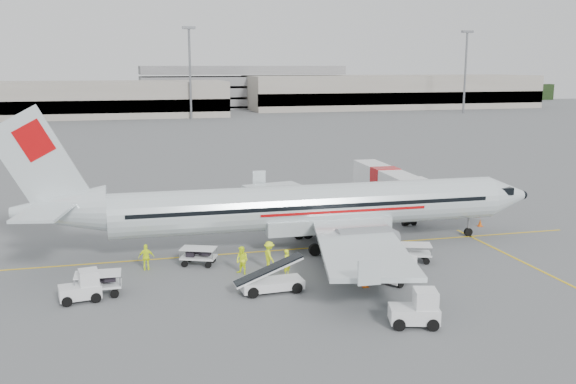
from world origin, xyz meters
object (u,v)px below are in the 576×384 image
at_px(aircraft, 312,177).
at_px(belt_loader, 272,270).
at_px(jet_bridge, 385,190).
at_px(tug_fore, 400,270).
at_px(tug_mid, 414,308).
at_px(tug_aft, 80,286).

distance_m(aircraft, belt_loader, 10.50).
xyz_separation_m(jet_bridge, tug_fore, (-6.76, -18.41, -1.17)).
distance_m(jet_bridge, tug_fore, 19.64).
xyz_separation_m(aircraft, jet_bridge, (9.73, 9.53, -3.16)).
distance_m(jet_bridge, tug_mid, 26.17).
bearing_deg(jet_bridge, aircraft, -134.25).
height_order(tug_fore, tug_aft, tug_aft).
bearing_deg(tug_mid, tug_aft, 169.99).
bearing_deg(aircraft, belt_loader, -119.27).
xyz_separation_m(jet_bridge, belt_loader, (-14.62, -18.00, -0.67)).
height_order(belt_loader, tug_mid, belt_loader).
distance_m(tug_fore, tug_aft, 18.63).
relative_size(aircraft, belt_loader, 7.72).
bearing_deg(belt_loader, tug_mid, -51.86).
xyz_separation_m(aircraft, tug_fore, (2.97, -8.88, -4.33)).
xyz_separation_m(aircraft, tug_mid, (0.95, -15.10, -4.19)).
bearing_deg(belt_loader, tug_fore, -6.20).
height_order(jet_bridge, tug_aft, jet_bridge).
relative_size(jet_bridge, tug_aft, 6.73).
bearing_deg(aircraft, tug_mid, -85.67).
height_order(aircraft, tug_mid, aircraft).
bearing_deg(tug_aft, aircraft, 15.93).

